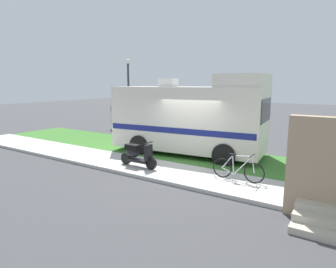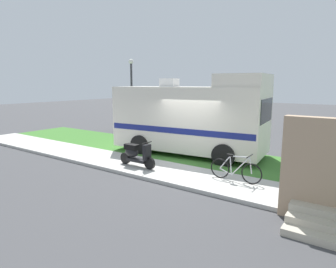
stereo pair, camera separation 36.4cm
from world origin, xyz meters
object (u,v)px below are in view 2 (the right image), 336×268
scooter (136,154)px  bicycle (235,170)px  pickup_truck_near (147,116)px  motorhome_rv (191,118)px  street_lamp_post (132,91)px

scooter → bicycle: (3.62, 0.53, -0.09)m
bicycle → scooter: bearing=-171.6°
pickup_truck_near → motorhome_rv: bearing=-36.4°
motorhome_rv → scooter: motorhome_rv is taller
motorhome_rv → street_lamp_post: street_lamp_post is taller
scooter → bicycle: size_ratio=0.98×
motorhome_rv → scooter: bearing=-99.5°
scooter → motorhome_rv: bearing=80.5°
motorhome_rv → bicycle: bearing=-39.4°
motorhome_rv → street_lamp_post: size_ratio=1.49×
bicycle → pickup_truck_near: (-9.17, 7.02, 0.43)m
bicycle → pickup_truck_near: bearing=142.6°
scooter → pickup_truck_near: pickup_truck_near is taller
scooter → street_lamp_post: bearing=132.8°
motorhome_rv → scooter: size_ratio=4.08×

